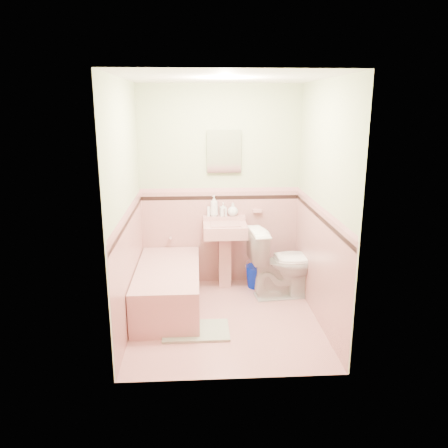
{
  "coord_description": "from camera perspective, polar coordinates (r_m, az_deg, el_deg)",
  "views": [
    {
      "loc": [
        -0.28,
        -4.4,
        2.25
      ],
      "look_at": [
        0.0,
        0.25,
        1.0
      ],
      "focal_mm": 35.71,
      "sensor_mm": 36.0,
      "label": 1
    }
  ],
  "objects": [
    {
      "name": "wainscot_right",
      "position": [
        4.87,
        11.92,
        -5.14
      ],
      "size": [
        0.0,
        2.2,
        2.2
      ],
      "primitive_type": "plane",
      "rotation": [
        1.57,
        0.0,
        -1.57
      ],
      "color": "tan",
      "rests_on": "ground"
    },
    {
      "name": "accent_back",
      "position": [
        5.6,
        -0.51,
        3.38
      ],
      "size": [
        2.0,
        0.0,
        2.0
      ],
      "primitive_type": "plane",
      "rotation": [
        1.57,
        0.0,
        0.0
      ],
      "color": "black",
      "rests_on": "ground"
    },
    {
      "name": "sink",
      "position": [
        5.58,
        0.14,
        -4.15
      ],
      "size": [
        0.53,
        0.48,
        0.84
      ],
      "primitive_type": null,
      "color": "tan",
      "rests_on": "floor"
    },
    {
      "name": "wall_front",
      "position": [
        3.46,
        1.34,
        -1.77
      ],
      "size": [
        2.5,
        0.0,
        2.5
      ],
      "primitive_type": "plane",
      "rotation": [
        -1.57,
        0.0,
        0.0
      ],
      "color": "beige",
      "rests_on": "ground"
    },
    {
      "name": "wall_right",
      "position": [
        4.69,
        12.49,
        2.35
      ],
      "size": [
        0.0,
        2.5,
        2.5
      ],
      "primitive_type": "plane",
      "rotation": [
        1.57,
        0.0,
        -1.57
      ],
      "color": "beige",
      "rests_on": "ground"
    },
    {
      "name": "sink_faucet",
      "position": [
        5.56,
        0.05,
        1.5
      ],
      "size": [
        0.02,
        0.02,
        0.1
      ],
      "primitive_type": "cylinder",
      "color": "silver",
      "rests_on": "sink"
    },
    {
      "name": "cap_right",
      "position": [
        4.69,
        12.26,
        1.99
      ],
      "size": [
        0.0,
        2.2,
        2.2
      ],
      "primitive_type": "plane",
      "rotation": [
        1.57,
        0.0,
        -1.57
      ],
      "color": "tan",
      "rests_on": "ground"
    },
    {
      "name": "accent_right",
      "position": [
        4.71,
        12.19,
        0.81
      ],
      "size": [
        0.0,
        2.2,
        2.2
      ],
      "primitive_type": "plane",
      "rotation": [
        1.57,
        0.0,
        -1.57
      ],
      "color": "black",
      "rests_on": "ground"
    },
    {
      "name": "bucket",
      "position": [
        5.71,
        4.19,
        -6.7
      ],
      "size": [
        0.34,
        0.34,
        0.28
      ],
      "primitive_type": null,
      "rotation": [
        0.0,
        0.0,
        0.25
      ],
      "color": "#031CBC",
      "rests_on": "floor"
    },
    {
      "name": "cap_front",
      "position": [
        3.48,
        1.32,
        -2.16
      ],
      "size": [
        2.0,
        0.0,
        2.0
      ],
      "primitive_type": "plane",
      "rotation": [
        -1.57,
        0.0,
        0.0
      ],
      "color": "tan",
      "rests_on": "ground"
    },
    {
      "name": "wainscot_left",
      "position": [
        4.75,
        -11.85,
        -5.63
      ],
      "size": [
        0.0,
        2.2,
        2.2
      ],
      "primitive_type": "plane",
      "rotation": [
        1.57,
        0.0,
        1.57
      ],
      "color": "tan",
      "rests_on": "ground"
    },
    {
      "name": "wainscot_back",
      "position": [
        5.74,
        -0.5,
        -1.7
      ],
      "size": [
        2.0,
        0.0,
        2.0
      ],
      "primitive_type": "plane",
      "rotation": [
        1.57,
        0.0,
        0.0
      ],
      "color": "tan",
      "rests_on": "ground"
    },
    {
      "name": "ceiling",
      "position": [
        4.42,
        0.2,
        18.27
      ],
      "size": [
        2.2,
        2.2,
        0.0
      ],
      "primitive_type": "plane",
      "rotation": [
        3.14,
        0.0,
        0.0
      ],
      "color": "white",
      "rests_on": "ground"
    },
    {
      "name": "bath_mat",
      "position": [
        4.69,
        -3.58,
        -13.49
      ],
      "size": [
        0.67,
        0.45,
        0.03
      ],
      "primitive_type": "cube",
      "rotation": [
        0.0,
        0.0,
        0.0
      ],
      "color": "gray",
      "rests_on": "floor"
    },
    {
      "name": "toilet",
      "position": [
        5.39,
        7.71,
        -4.9
      ],
      "size": [
        0.89,
        0.57,
        0.85
      ],
      "primitive_type": "imported",
      "rotation": [
        0.0,
        0.0,
        1.69
      ],
      "color": "white",
      "rests_on": "floor"
    },
    {
      "name": "cap_back",
      "position": [
        5.58,
        -0.51,
        4.39
      ],
      "size": [
        2.0,
        0.0,
        2.0
      ],
      "primitive_type": "plane",
      "rotation": [
        1.57,
        0.0,
        0.0
      ],
      "color": "tan",
      "rests_on": "ground"
    },
    {
      "name": "accent_front",
      "position": [
        3.51,
        1.31,
        -3.72
      ],
      "size": [
        2.0,
        0.0,
        2.0
      ],
      "primitive_type": "plane",
      "rotation": [
        -1.57,
        0.0,
        0.0
      ],
      "color": "black",
      "rests_on": "ground"
    },
    {
      "name": "tube",
      "position": [
        5.59,
        -2.0,
        1.62
      ],
      "size": [
        0.05,
        0.05,
        0.12
      ],
      "primitive_type": "cylinder",
      "rotation": [
        0.0,
        0.0,
        -0.36
      ],
      "color": "white",
      "rests_on": "sink"
    },
    {
      "name": "floor",
      "position": [
        4.95,
        0.18,
        -12.02
      ],
      "size": [
        2.2,
        2.2,
        0.0
      ],
      "primitive_type": "plane",
      "color": "tan",
      "rests_on": "ground"
    },
    {
      "name": "tub_faucet",
      "position": [
        5.69,
        -6.83,
        -1.62
      ],
      "size": [
        0.04,
        0.12,
        0.04
      ],
      "primitive_type": "cylinder",
      "rotation": [
        1.57,
        0.0,
        0.0
      ],
      "color": "silver",
      "rests_on": "wall_back"
    },
    {
      "name": "soap_bottle_right",
      "position": [
        5.6,
        1.14,
        1.89
      ],
      "size": [
        0.14,
        0.14,
        0.17
      ],
      "primitive_type": "imported",
      "rotation": [
        0.0,
        0.0,
        -0.06
      ],
      "color": "#B2B2B2",
      "rests_on": "sink"
    },
    {
      "name": "shoe",
      "position": [
        4.63,
        -4.61,
        -13.26
      ],
      "size": [
        0.17,
        0.11,
        0.06
      ],
      "primitive_type": "cube",
      "rotation": [
        0.0,
        0.0,
        0.23
      ],
      "color": "#BF1E59",
      "rests_on": "bath_mat"
    },
    {
      "name": "soap_bottle_mid",
      "position": [
        5.59,
        -0.11,
        1.89
      ],
      "size": [
        0.09,
        0.09,
        0.17
      ],
      "primitive_type": "imported",
      "rotation": [
        0.0,
        0.0,
        0.16
      ],
      "color": "#B2B2B2",
      "rests_on": "sink"
    },
    {
      "name": "soap_bottle_left",
      "position": [
        5.58,
        -1.28,
        2.35
      ],
      "size": [
        0.14,
        0.14,
        0.26
      ],
      "primitive_type": "imported",
      "rotation": [
        0.0,
        0.0,
        -0.43
      ],
      "color": "#B2B2B2",
      "rests_on": "sink"
    },
    {
      "name": "wall_back",
      "position": [
        5.6,
        -0.52,
        4.72
      ],
      "size": [
        2.5,
        0.0,
        2.5
      ],
      "primitive_type": "plane",
      "rotation": [
        1.57,
        0.0,
        0.0
      ],
      "color": "beige",
      "rests_on": "ground"
    },
    {
      "name": "cap_left",
      "position": [
        4.57,
        -12.19,
        1.66
      ],
      "size": [
        0.0,
        2.2,
        2.2
      ],
      "primitive_type": "plane",
      "rotation": [
        1.57,
        0.0,
        1.57
      ],
      "color": "tan",
      "rests_on": "ground"
    },
    {
      "name": "accent_left",
      "position": [
        4.6,
        -12.13,
        0.45
      ],
      "size": [
        0.0,
        2.2,
        2.2
      ],
      "primitive_type": "plane",
      "rotation": [
        1.57,
        0.0,
        1.57
      ],
      "color": "black",
      "rests_on": "ground"
    },
    {
      "name": "bathtub",
      "position": [
        5.16,
        -7.13,
        -8.23
      ],
      "size": [
        0.7,
        1.5,
        0.45
      ],
      "primitive_type": "cube",
      "color": "tan",
      "rests_on": "floor"
    },
    {
      "name": "soap_dish",
      "position": [
        5.66,
        4.26,
        1.7
      ],
      "size": [
        0.11,
        0.06,
        0.04
      ],
      "primitive_type": "cube",
      "color": "tan",
      "rests_on": "wall_back"
    },
    {
      "name": "wainscot_front",
      "position": [
        3.71,
        1.26,
        -11.38
      ],
      "size": [
        2.0,
        0.0,
        2.0
      ],
      "primitive_type": "plane",
      "rotation": [
        -1.57,
        0.0,
        0.0
      ],
      "color": "tan",
      "rests_on": "ground"
    },
    {
      "name": "medicine_cabinet",
      "position": [
        5.51,
        0.01,
        9.29
      ],
      "size": [
        0.38,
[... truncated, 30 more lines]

